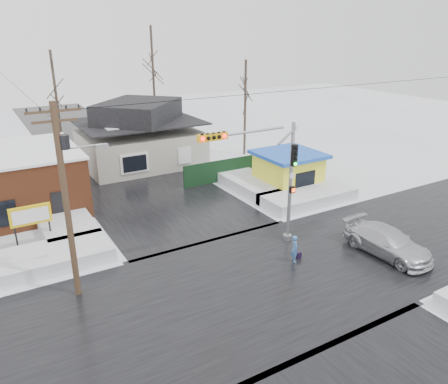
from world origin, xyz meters
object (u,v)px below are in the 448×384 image
kiosk (288,170)px  traffic_signal (269,171)px  marquee_sign (31,216)px  utility_pole (66,192)px  car (388,242)px  pedestrian (295,249)px

kiosk → traffic_signal: bearing=-135.2°
traffic_signal → marquee_sign: (-11.43, 6.53, -2.62)m
utility_pole → car: 16.77m
kiosk → pedestrian: kiosk is taller
pedestrian → car: (4.88, -1.97, -0.01)m
marquee_sign → car: 19.76m
traffic_signal → kiosk: bearing=44.8°
traffic_signal → utility_pole: (-10.36, 0.53, 0.57)m
marquee_sign → kiosk: size_ratio=0.55×
traffic_signal → utility_pole: bearing=177.1°
traffic_signal → utility_pole: size_ratio=0.78×
pedestrian → utility_pole: bearing=97.5°
traffic_signal → pedestrian: bearing=-83.6°
utility_pole → marquee_sign: 6.87m
kiosk → pedestrian: size_ratio=3.06×
pedestrian → car: 5.26m
marquee_sign → car: (16.56, -10.71, -1.18)m
utility_pole → kiosk: bearing=20.4°
pedestrian → car: bearing=-89.9°
marquee_sign → kiosk: 18.51m
utility_pole → marquee_sign: size_ratio=3.53×
kiosk → pedestrian: (-6.82, -9.25, -0.71)m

